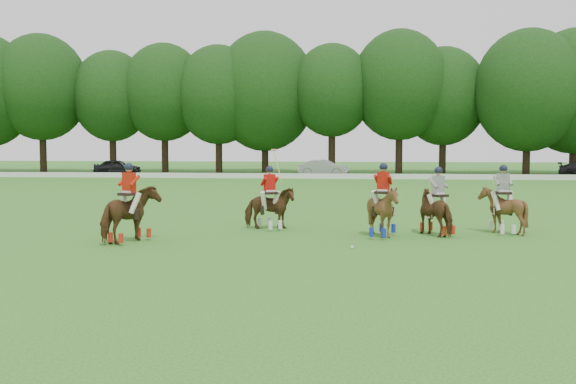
# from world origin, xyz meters

# --- Properties ---
(ground) EXTENTS (180.00, 180.00, 0.00)m
(ground) POSITION_xyz_m (0.00, 0.00, 0.00)
(ground) COLOR #23671D
(ground) RESTS_ON ground
(tree_line) EXTENTS (117.98, 14.32, 14.75)m
(tree_line) POSITION_xyz_m (0.26, 48.05, 8.23)
(tree_line) COLOR black
(tree_line) RESTS_ON ground
(boundary_rail) EXTENTS (120.00, 0.10, 0.44)m
(boundary_rail) POSITION_xyz_m (0.00, 38.00, 0.22)
(boundary_rail) COLOR white
(boundary_rail) RESTS_ON ground
(car_left) EXTENTS (4.61, 2.45, 1.49)m
(car_left) POSITION_xyz_m (-20.14, 42.50, 0.75)
(car_left) COLOR black
(car_left) RESTS_ON ground
(car_mid) EXTENTS (4.76, 2.27, 1.50)m
(car_mid) POSITION_xyz_m (-0.56, 42.50, 0.75)
(car_mid) COLOR #95969A
(car_mid) RESTS_ON ground
(polo_red_a) EXTENTS (1.58, 2.19, 2.38)m
(polo_red_a) POSITION_xyz_m (-4.50, 2.15, 0.87)
(polo_red_a) COLOR #442812
(polo_red_a) RESTS_ON ground
(polo_red_b) EXTENTS (1.87, 1.78, 2.73)m
(polo_red_b) POSITION_xyz_m (-0.71, 5.49, 0.77)
(polo_red_b) COLOR #442812
(polo_red_b) RESTS_ON ground
(polo_red_c) EXTENTS (1.71, 1.82, 2.35)m
(polo_red_c) POSITION_xyz_m (3.10, 4.03, 0.85)
(polo_red_c) COLOR #442812
(polo_red_c) RESTS_ON ground
(polo_stripe_a) EXTENTS (1.64, 1.92, 2.21)m
(polo_stripe_a) POSITION_xyz_m (4.88, 4.67, 0.79)
(polo_stripe_a) COLOR #442812
(polo_stripe_a) RESTS_ON ground
(polo_stripe_b) EXTENTS (1.40, 1.54, 2.27)m
(polo_stripe_b) POSITION_xyz_m (7.05, 5.26, 0.81)
(polo_stripe_b) COLOR #442812
(polo_stripe_b) RESTS_ON ground
(polo_ball) EXTENTS (0.09, 0.09, 0.09)m
(polo_ball) POSITION_xyz_m (2.14, 1.66, 0.04)
(polo_ball) COLOR white
(polo_ball) RESTS_ON ground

